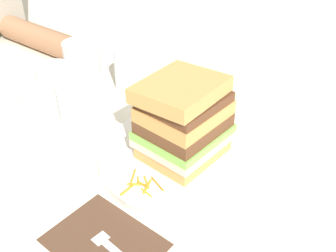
{
  "coord_description": "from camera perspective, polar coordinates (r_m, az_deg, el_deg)",
  "views": [
    {
      "loc": [
        -0.4,
        -0.31,
        0.41
      ],
      "look_at": [
        0.01,
        0.0,
        0.06
      ],
      "focal_mm": 42.63,
      "sensor_mm": 36.0,
      "label": 1
    }
  ],
  "objects": [
    {
      "name": "empty_tumbler_0",
      "position": [
        0.85,
        -12.14,
        8.66
      ],
      "size": [
        0.07,
        0.07,
        0.09
      ],
      "primitive_type": "cylinder",
      "color": "silver",
      "rests_on": "ground_plane"
    },
    {
      "name": "carrot_shred_6",
      "position": [
        0.58,
        -3.58,
        -8.36
      ],
      "size": [
        0.01,
        0.02,
        0.0
      ],
      "primitive_type": "cylinder",
      "rotation": [
        0.0,
        1.57,
        4.82
      ],
      "color": "orange",
      "rests_on": "main_plate"
    },
    {
      "name": "knife",
      "position": [
        0.76,
        9.45,
        1.59
      ],
      "size": [
        0.04,
        0.2,
        0.0
      ],
      "color": "silver",
      "rests_on": "ground_plane"
    },
    {
      "name": "carrot_shred_2",
      "position": [
        0.57,
        -5.84,
        -9.03
      ],
      "size": [
        0.03,
        0.0,
        0.0
      ],
      "primitive_type": "cylinder",
      "rotation": [
        0.0,
        1.57,
        6.26
      ],
      "color": "orange",
      "rests_on": "main_plate"
    },
    {
      "name": "carrot_shred_15",
      "position": [
        0.71,
        7.8,
        0.64
      ],
      "size": [
        0.02,
        0.01,
        0.0
      ],
      "primitive_type": "cylinder",
      "rotation": [
        0.0,
        1.57,
        5.9
      ],
      "color": "orange",
      "rests_on": "main_plate"
    },
    {
      "name": "carrot_shred_1",
      "position": [
        0.58,
        -2.98,
        -8.62
      ],
      "size": [
        0.03,
        0.01,
        0.0
      ],
      "primitive_type": "cylinder",
      "rotation": [
        0.0,
        1.57,
        3.46
      ],
      "color": "orange",
      "rests_on": "main_plate"
    },
    {
      "name": "empty_tumbler_1",
      "position": [
        0.8,
        -15.71,
        5.53
      ],
      "size": [
        0.07,
        0.07,
        0.08
      ],
      "primitive_type": "cylinder",
      "color": "silver",
      "rests_on": "ground_plane"
    },
    {
      "name": "fork",
      "position": [
        0.52,
        -7.47,
        -17.2
      ],
      "size": [
        0.03,
        0.17,
        0.0
      ],
      "color": "silver",
      "rests_on": "napkin_dark"
    },
    {
      "name": "carrot_shred_10",
      "position": [
        0.7,
        6.94,
        -0.03
      ],
      "size": [
        0.02,
        0.01,
        0.0
      ],
      "primitive_type": "cylinder",
      "rotation": [
        0.0,
        1.57,
        6.0
      ],
      "color": "orange",
      "rests_on": "main_plate"
    },
    {
      "name": "carrot_shred_3",
      "position": [
        0.58,
        -3.1,
        -8.02
      ],
      "size": [
        0.02,
        0.02,
        0.0
      ],
      "primitive_type": "cylinder",
      "rotation": [
        0.0,
        1.57,
        0.93
      ],
      "color": "orange",
      "rests_on": "main_plate"
    },
    {
      "name": "empty_tumbler_2",
      "position": [
        0.72,
        -17.84,
        2.22
      ],
      "size": [
        0.06,
        0.06,
        0.09
      ],
      "primitive_type": "cylinder",
      "color": "silver",
      "rests_on": "ground_plane"
    },
    {
      "name": "carrot_shred_14",
      "position": [
        0.71,
        6.54,
        0.82
      ],
      "size": [
        0.03,
        0.02,
        0.0
      ],
      "primitive_type": "cylinder",
      "rotation": [
        0.0,
        1.57,
        0.63
      ],
      "color": "orange",
      "rests_on": "main_plate"
    },
    {
      "name": "carrot_shred_5",
      "position": [
        0.59,
        -5.15,
        -7.16
      ],
      "size": [
        0.03,
        0.02,
        0.0
      ],
      "primitive_type": "cylinder",
      "rotation": [
        0.0,
        1.57,
        0.5
      ],
      "color": "orange",
      "rests_on": "main_plate"
    },
    {
      "name": "carrot_shred_9",
      "position": [
        0.71,
        7.21,
        0.84
      ],
      "size": [
        0.03,
        0.01,
        0.0
      ],
      "primitive_type": "cylinder",
      "rotation": [
        0.0,
        1.57,
        5.96
      ],
      "color": "orange",
      "rests_on": "main_plate"
    },
    {
      "name": "carrot_shred_0",
      "position": [
        0.58,
        -4.9,
        -8.3
      ],
      "size": [
        0.01,
        0.02,
        0.0
      ],
      "primitive_type": "cylinder",
      "rotation": [
        0.0,
        1.57,
        2.2
      ],
      "color": "orange",
      "rests_on": "main_plate"
    },
    {
      "name": "ground_plane",
      "position": [
        0.65,
        -0.01,
        -4.36
      ],
      "size": [
        3.0,
        3.0,
        0.0
      ],
      "primitive_type": "plane",
      "color": "beige"
    },
    {
      "name": "carrot_shred_7",
      "position": [
        0.59,
        -4.28,
        -7.83
      ],
      "size": [
        0.02,
        0.02,
        0.0
      ],
      "primitive_type": "cylinder",
      "rotation": [
        0.0,
        1.57,
        0.77
      ],
      "color": "orange",
      "rests_on": "main_plate"
    },
    {
      "name": "napkin_dark",
      "position": [
        0.54,
        -9.06,
        -16.05
      ],
      "size": [
        0.11,
        0.15,
        0.0
      ],
      "primitive_type": "cube",
      "rotation": [
        0.0,
        0.0,
        -0.04
      ],
      "color": "#4C3323",
      "rests_on": "ground_plane"
    },
    {
      "name": "main_plate",
      "position": [
        0.64,
        2.15,
        -4.44
      ],
      "size": [
        0.27,
        0.27,
        0.02
      ],
      "primitive_type": "cylinder",
      "color": "white",
      "rests_on": "ground_plane"
    },
    {
      "name": "carrot_shred_12",
      "position": [
        0.7,
        8.25,
        0.04
      ],
      "size": [
        0.03,
        0.0,
        0.0
      ],
      "primitive_type": "cylinder",
      "rotation": [
        0.0,
        1.57,
        6.28
      ],
      "color": "orange",
      "rests_on": "main_plate"
    },
    {
      "name": "carrot_shred_13",
      "position": [
        0.7,
        8.77,
        0.05
      ],
      "size": [
        0.02,
        0.01,
        0.0
      ],
      "primitive_type": "cylinder",
      "rotation": [
        0.0,
        1.57,
        5.81
      ],
      "color": "orange",
      "rests_on": "main_plate"
    },
    {
      "name": "carrot_shred_8",
      "position": [
        0.57,
        -3.1,
        -9.49
      ],
      "size": [
        0.01,
        0.02,
        0.0
      ],
      "primitive_type": "cylinder",
      "rotation": [
        0.0,
        1.57,
        4.55
      ],
      "color": "orange",
      "rests_on": "main_plate"
    },
    {
      "name": "carrot_shred_11",
      "position": [
        0.71,
        7.2,
        0.64
      ],
      "size": [
        0.03,
        0.01,
        0.0
      ],
      "primitive_type": "cylinder",
      "rotation": [
        0.0,
        1.57,
        0.22
      ],
      "color": "orange",
      "rests_on": "main_plate"
    },
    {
      "name": "juice_glass",
      "position": [
        0.82,
        -5.01,
        7.82
      ],
      "size": [
        0.07,
        0.07,
        0.09
      ],
      "color": "white",
      "rests_on": "ground_plane"
    },
    {
      "name": "carrot_shred_4",
      "position": [
        0.58,
        -1.56,
        -8.25
      ],
      "size": [
        0.01,
        0.03,
        0.0
      ],
      "primitive_type": "cylinder",
      "rotation": [
        0.0,
        1.57,
        1.2
      ],
      "color": "orange",
      "rests_on": "main_plate"
    },
    {
      "name": "sandwich",
      "position": [
        0.6,
        2.21,
        0.83
      ],
      "size": [
        0.13,
        0.12,
        0.13
      ],
      "color": "tan",
      "rests_on": "main_plate"
    }
  ]
}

